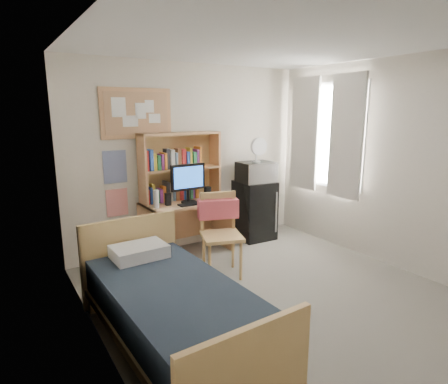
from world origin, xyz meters
TOP-DOWN VIEW (x-y plane):
  - floor at (0.00, 0.00)m, footprint 3.60×4.20m
  - ceiling at (0.00, 0.00)m, footprint 3.60×4.20m
  - wall_back at (0.00, 2.10)m, footprint 3.60×0.04m
  - wall_left at (-1.80, 0.00)m, footprint 0.04×4.20m
  - wall_right at (1.80, 0.00)m, footprint 0.04×4.20m
  - window_unit at (1.75, 1.20)m, footprint 0.10×1.40m
  - curtain_left at (1.72, 0.80)m, footprint 0.04×0.55m
  - curtain_right at (1.72, 1.60)m, footprint 0.04×0.55m
  - bulletin_board at (-0.78, 2.08)m, footprint 0.94×0.03m
  - poster_wave at (-1.10, 2.09)m, footprint 0.30×0.01m
  - poster_japan at (-1.10, 2.09)m, footprint 0.28×0.01m
  - desk at (-0.25, 1.78)m, footprint 1.21×0.62m
  - desk_chair at (-0.21, 0.93)m, footprint 0.64×0.64m
  - mini_fridge at (0.94, 1.82)m, footprint 0.56×0.56m
  - bed at (-1.28, -0.04)m, footprint 1.05×1.99m
  - hutch at (-0.25, 1.93)m, footprint 1.13×0.31m
  - monitor at (-0.24, 1.72)m, footprint 0.49×0.05m
  - keyboard at (-0.24, 1.58)m, footprint 0.41×0.14m
  - speaker_left at (-0.54, 1.72)m, footprint 0.07×0.07m
  - speaker_right at (0.06, 1.73)m, footprint 0.08×0.08m
  - water_bottle at (-0.72, 1.67)m, footprint 0.07×0.07m
  - hoodie at (-0.15, 1.12)m, footprint 0.52×0.30m
  - microwave at (0.94, 1.80)m, footprint 0.54×0.42m
  - desk_fan at (0.94, 1.80)m, footprint 0.27×0.27m
  - pillow at (-1.31, 0.71)m, footprint 0.53×0.38m

SIDE VIEW (x-z plane):
  - floor at x=0.00m, z-range -0.02..0.00m
  - bed at x=-1.28m, z-range 0.00..0.54m
  - desk at x=-0.25m, z-range 0.00..0.75m
  - mini_fridge at x=0.94m, z-range 0.00..0.90m
  - desk_chair at x=-0.21m, z-range 0.00..1.00m
  - pillow at x=-1.31m, z-range 0.54..0.66m
  - keyboard at x=-0.24m, z-range 0.75..0.77m
  - hoodie at x=-0.15m, z-range 0.66..0.90m
  - poster_japan at x=-1.10m, z-range 0.60..0.96m
  - speaker_left at x=-0.54m, z-range 0.75..0.91m
  - speaker_right at x=0.06m, z-range 0.75..0.93m
  - water_bottle at x=-0.72m, z-range 0.75..0.98m
  - monitor at x=-0.24m, z-range 0.75..1.27m
  - microwave at x=0.94m, z-range 0.90..1.20m
  - hutch at x=-0.25m, z-range 0.75..1.67m
  - poster_wave at x=-1.10m, z-range 1.04..1.46m
  - wall_back at x=0.00m, z-range 0.00..2.60m
  - wall_left at x=-1.80m, z-range 0.00..2.60m
  - wall_right at x=1.80m, z-range 0.00..2.60m
  - desk_fan at x=0.94m, z-range 1.20..1.53m
  - window_unit at x=1.75m, z-range 0.75..2.45m
  - curtain_left at x=1.72m, z-range 0.75..2.45m
  - curtain_right at x=1.72m, z-range 0.75..2.45m
  - bulletin_board at x=-0.78m, z-range 1.60..2.24m
  - ceiling at x=0.00m, z-range 2.59..2.61m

